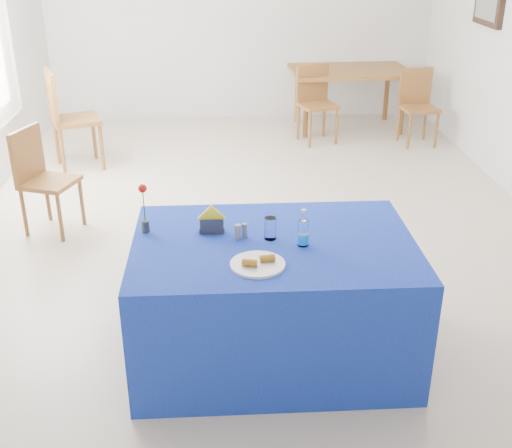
{
  "coord_description": "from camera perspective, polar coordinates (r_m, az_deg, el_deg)",
  "views": [
    {
      "loc": [
        -0.32,
        -5.1,
        2.38
      ],
      "look_at": [
        -0.13,
        -1.98,
        0.92
      ],
      "focal_mm": 45.0,
      "sensor_mm": 36.0,
      "label": 1
    }
  ],
  "objects": [
    {
      "name": "drinking_glass",
      "position": [
        3.62,
        1.29,
        -0.4
      ],
      "size": [
        0.07,
        0.07,
        0.13
      ],
      "primitive_type": "cylinder",
      "color": "white",
      "rests_on": "blue_table"
    },
    {
      "name": "water_bottle",
      "position": [
        3.56,
        4.21,
        -0.85
      ],
      "size": [
        0.06,
        0.06,
        0.21
      ],
      "color": "white",
      "rests_on": "blue_table"
    },
    {
      "name": "rose_vase",
      "position": [
        3.73,
        -9.91,
        1.31
      ],
      "size": [
        0.05,
        0.05,
        0.3
      ],
      "color": "#28282D",
      "rests_on": "blue_table"
    },
    {
      "name": "oak_table",
      "position": [
        8.31,
        8.32,
        12.95
      ],
      "size": [
        1.48,
        0.98,
        0.76
      ],
      "color": "brown",
      "rests_on": "floor"
    },
    {
      "name": "chair_win_a",
      "position": [
        5.63,
        -18.64,
        4.31
      ],
      "size": [
        0.51,
        0.51,
        0.89
      ],
      "rotation": [
        0.0,
        0.0,
        1.22
      ],
      "color": "brown",
      "rests_on": "floor"
    },
    {
      "name": "floor",
      "position": [
        5.64,
        0.1,
        0.07
      ],
      "size": [
        7.0,
        7.0,
        0.0
      ],
      "primitive_type": "plane",
      "color": "beige",
      "rests_on": "ground"
    },
    {
      "name": "plate",
      "position": [
        3.36,
        0.14,
        -3.61
      ],
      "size": [
        0.29,
        0.29,
        0.01
      ],
      "primitive_type": "cylinder",
      "color": "silver",
      "rests_on": "blue_table"
    },
    {
      "name": "chair_bg_right",
      "position": [
        7.91,
        14.14,
        10.57
      ],
      "size": [
        0.43,
        0.43,
        0.87
      ],
      "rotation": [
        0.0,
        0.0,
        0.1
      ],
      "color": "brown",
      "rests_on": "floor"
    },
    {
      "name": "banana_pieces",
      "position": [
        3.34,
        0.25,
        -3.25
      ],
      "size": [
        0.18,
        0.1,
        0.04
      ],
      "color": "gold",
      "rests_on": "plate"
    },
    {
      "name": "pepper_shaker",
      "position": [
        3.65,
        -1.02,
        -0.58
      ],
      "size": [
        0.03,
        0.03,
        0.08
      ],
      "primitive_type": "cylinder",
      "color": "slate",
      "rests_on": "blue_table"
    },
    {
      "name": "chair_bg_left",
      "position": [
        7.79,
        5.29,
        11.11
      ],
      "size": [
        0.5,
        0.5,
        0.9
      ],
      "rotation": [
        0.0,
        0.0,
        0.29
      ],
      "color": "brown",
      "rests_on": "floor"
    },
    {
      "name": "napkin_holder",
      "position": [
        3.71,
        -3.94,
        -0.04
      ],
      "size": [
        0.16,
        0.06,
        0.17
      ],
      "color": "#3B3A40",
      "rests_on": "blue_table"
    },
    {
      "name": "chair_win_b",
      "position": [
        7.05,
        -16.56,
        9.44
      ],
      "size": [
        0.6,
        0.6,
        1.05
      ],
      "rotation": [
        0.0,
        0.0,
        1.93
      ],
      "color": "brown",
      "rests_on": "floor"
    },
    {
      "name": "room_shell",
      "position": [
        5.15,
        0.12,
        17.99
      ],
      "size": [
        7.0,
        7.0,
        7.0
      ],
      "color": "silver",
      "rests_on": "ground"
    },
    {
      "name": "blue_table",
      "position": [
        3.8,
        1.53,
        -6.68
      ],
      "size": [
        1.6,
        1.1,
        0.76
      ],
      "color": "navy",
      "rests_on": "floor"
    },
    {
      "name": "salt_shaker",
      "position": [
        3.64,
        -1.63,
        -0.68
      ],
      "size": [
        0.03,
        0.03,
        0.08
      ],
      "primitive_type": "cylinder",
      "color": "slate",
      "rests_on": "blue_table"
    }
  ]
}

